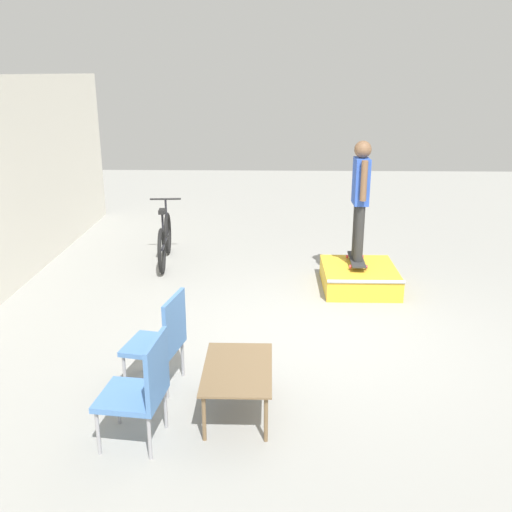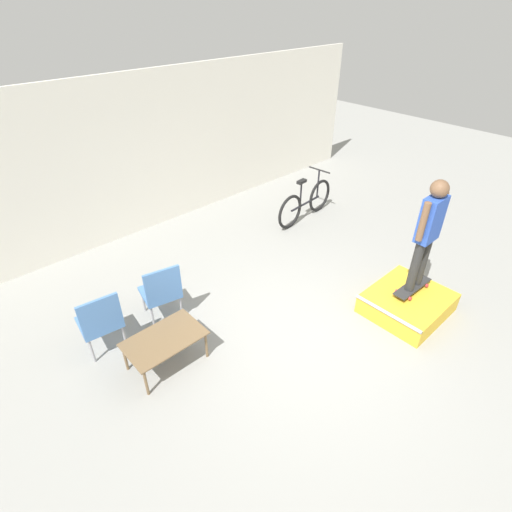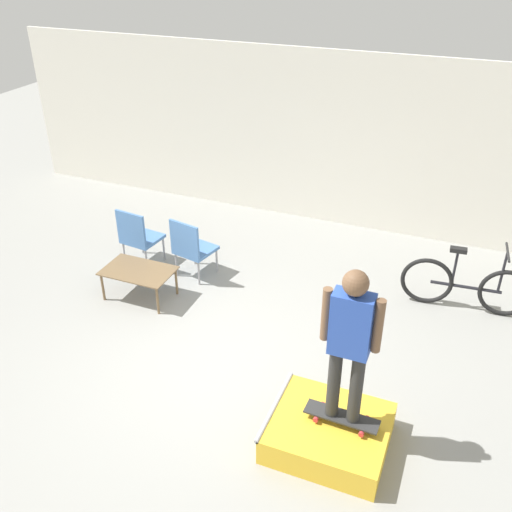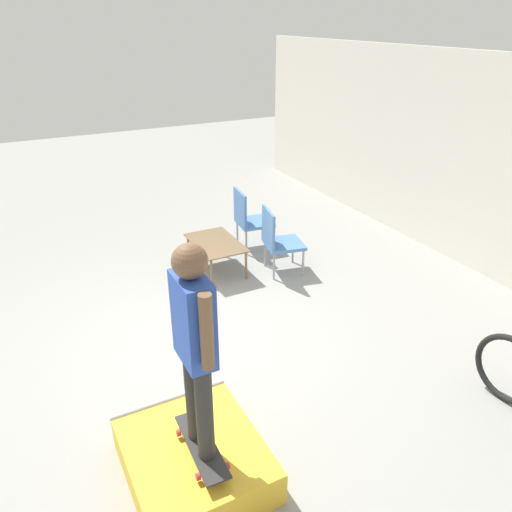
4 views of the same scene
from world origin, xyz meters
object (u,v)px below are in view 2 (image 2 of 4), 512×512
object	(u,v)px
patio_chair_left	(100,320)
bicycle	(306,202)
person_skater	(429,228)
patio_chair_right	(161,290)
skate_ramp_box	(407,303)
coffee_table	(165,341)
skateboard_on_ramp	(412,287)

from	to	relation	value
patio_chair_left	bicycle	size ratio (longest dim) A/B	0.55
person_skater	bicycle	xyz separation A→B (m)	(0.97, 3.02, -1.04)
patio_chair_right	patio_chair_left	bearing A→B (deg)	11.87
skate_ramp_box	bicycle	xyz separation A→B (m)	(1.09, 3.05, 0.23)
person_skater	patio_chair_left	xyz separation A→B (m)	(-3.86, 2.34, -0.89)
person_skater	coffee_table	bearing A→B (deg)	155.09
person_skater	patio_chair_left	size ratio (longest dim) A/B	1.76
skate_ramp_box	coffee_table	size ratio (longest dim) A/B	1.22
skate_ramp_box	person_skater	size ratio (longest dim) A/B	0.71
skate_ramp_box	bicycle	distance (m)	3.25
patio_chair_left	patio_chair_right	distance (m)	0.93
skate_ramp_box	skateboard_on_ramp	size ratio (longest dim) A/B	1.59
coffee_table	patio_chair_right	xyz separation A→B (m)	(0.45, 0.77, 0.13)
patio_chair_left	skate_ramp_box	bearing A→B (deg)	154.49
person_skater	bicycle	distance (m)	3.34
coffee_table	bicycle	world-z (taller)	bicycle
patio_chair_left	patio_chair_right	bearing A→B (deg)	-173.06
skate_ramp_box	person_skater	bearing A→B (deg)	16.18
person_skater	skateboard_on_ramp	bearing A→B (deg)	0.00
bicycle	skate_ramp_box	bearing A→B (deg)	-114.37
skateboard_on_ramp	bicycle	size ratio (longest dim) A/B	0.44
person_skater	patio_chair_right	bearing A→B (deg)	141.37
patio_chair_right	skateboard_on_ramp	bearing A→B (deg)	153.19
person_skater	coffee_table	size ratio (longest dim) A/B	1.72
skate_ramp_box	person_skater	distance (m)	1.27
patio_chair_left	bicycle	world-z (taller)	bicycle
skateboard_on_ramp	patio_chair_right	size ratio (longest dim) A/B	0.79
patio_chair_left	bicycle	distance (m)	4.88
skate_ramp_box	coffee_table	distance (m)	3.64
patio_chair_left	bicycle	xyz separation A→B (m)	(4.83, 0.68, -0.15)
patio_chair_left	patio_chair_right	xyz separation A→B (m)	(0.93, 0.00, 0.00)
coffee_table	patio_chair_right	world-z (taller)	patio_chair_right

